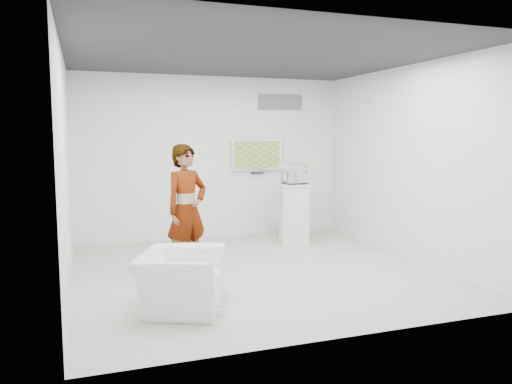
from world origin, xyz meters
The scene contains 10 objects.
room centered at (0.00, 0.00, 1.50)m, with size 5.01×5.01×3.00m.
tv centered at (0.85, 2.45, 1.55)m, with size 1.00×0.08×0.60m, color silver.
logo_decal centered at (1.35, 2.49, 2.55)m, with size 0.90×0.02×0.30m, color slate.
person centered at (-0.97, 0.17, 0.90)m, with size 0.66×0.43×1.81m, color silver.
armchair centered at (-1.31, -1.18, 0.32)m, with size 0.99×0.87×0.64m, color silver.
pedestal centered at (1.25, 1.57, 0.53)m, with size 0.52×0.52×1.06m, color silver.
floor_uplight centered at (1.36, 2.35, 0.15)m, with size 0.19×0.19×0.30m, color silver.
vitrine centered at (1.25, 1.57, 1.24)m, with size 0.36×0.36×0.36m, color silver.
console centered at (1.25, 1.57, 1.17)m, with size 0.05×0.16×0.22m, color silver.
wii_remote centered at (-0.82, 0.42, 1.63)m, with size 0.04×0.14×0.04m, color silver.
Camera 1 is at (-2.30, -6.55, 1.94)m, focal length 35.00 mm.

